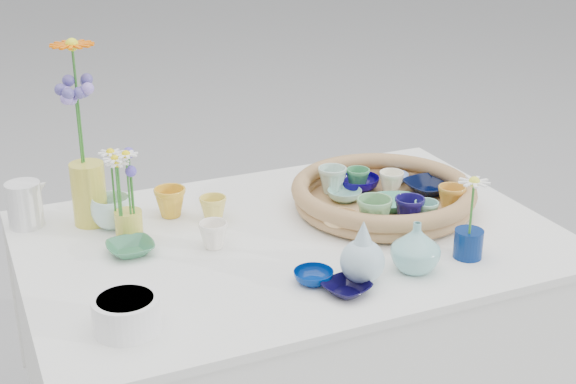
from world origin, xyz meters
name	(u,v)px	position (x,y,z in m)	size (l,w,h in m)	color
wicker_tray	(383,195)	(0.28, 0.05, 0.80)	(0.47, 0.47, 0.08)	brown
tray_ceramic_0	(358,183)	(0.27, 0.16, 0.80)	(0.11, 0.11, 0.03)	#080050
tray_ceramic_1	(429,187)	(0.43, 0.06, 0.80)	(0.13, 0.13, 0.03)	black
tray_ceramic_2	(451,198)	(0.41, -0.06, 0.82)	(0.07, 0.07, 0.06)	gold
tray_ceramic_3	(395,204)	(0.29, 0.00, 0.80)	(0.11, 0.11, 0.03)	#44A17A
tray_ceramic_4	(374,214)	(0.18, -0.08, 0.82)	(0.09, 0.09, 0.08)	#6AA26A
tray_ceramic_5	(345,195)	(0.20, 0.11, 0.80)	(0.09, 0.09, 0.03)	#86C1B0
tray_ceramic_6	(332,180)	(0.19, 0.16, 0.82)	(0.08, 0.08, 0.07)	#B1D2C1
tray_ceramic_7	(391,183)	(0.33, 0.10, 0.81)	(0.07, 0.07, 0.06)	white
tray_ceramic_8	(394,178)	(0.38, 0.16, 0.80)	(0.08, 0.08, 0.02)	#8CACE7
tray_ceramic_9	(409,211)	(0.27, -0.09, 0.82)	(0.07, 0.07, 0.07)	#150F4F
tray_ceramic_10	(341,220)	(0.11, -0.03, 0.80)	(0.09, 0.09, 0.03)	#E8B570
tray_ceramic_11	(426,212)	(0.31, -0.10, 0.81)	(0.06, 0.06, 0.06)	#80CBB1
tray_ceramic_12	(358,179)	(0.26, 0.16, 0.81)	(0.06, 0.06, 0.06)	#3B8A56
loose_ceramic_0	(170,202)	(-0.23, 0.23, 0.80)	(0.08, 0.08, 0.08)	gold
loose_ceramic_1	(213,209)	(-0.14, 0.16, 0.80)	(0.07, 0.07, 0.06)	#E3CB54
loose_ceramic_2	(131,248)	(-0.38, 0.06, 0.78)	(0.11, 0.11, 0.03)	#306F4B
loose_ceramic_3	(214,235)	(-0.19, 0.01, 0.80)	(0.07, 0.07, 0.06)	white
loose_ceramic_4	(313,277)	(-0.05, -0.23, 0.78)	(0.09, 0.09, 0.03)	navy
loose_ceramic_5	(112,212)	(-0.38, 0.22, 0.80)	(0.10, 0.10, 0.08)	silver
loose_ceramic_6	(347,288)	(-0.01, -0.30, 0.78)	(0.10, 0.10, 0.02)	black
fluted_bowl	(126,314)	(-0.46, -0.26, 0.80)	(0.13, 0.13, 0.07)	white
bud_vase_paleblue	(363,251)	(0.04, -0.27, 0.84)	(0.10, 0.10, 0.15)	#A0BFCB
bud_vase_seafoam	(416,247)	(0.18, -0.27, 0.82)	(0.11, 0.11, 0.11)	#7DBCB8
bud_vase_cobalt	(468,244)	(0.32, -0.26, 0.80)	(0.07, 0.07, 0.07)	navy
single_daisy	(472,208)	(0.31, -0.28, 0.89)	(0.08, 0.08, 0.14)	white
tall_vase_yellow	(89,194)	(-0.43, 0.26, 0.84)	(0.08, 0.08, 0.16)	gold
gerbera	(78,105)	(-0.43, 0.28, 1.07)	(0.12, 0.12, 0.31)	#F46200
hydrangea	(79,127)	(-0.43, 0.27, 1.01)	(0.07, 0.07, 0.25)	#514894
white_pitcher	(25,205)	(-0.58, 0.31, 0.82)	(0.12, 0.08, 0.11)	white
daisy_cup	(129,225)	(-0.36, 0.14, 0.80)	(0.07, 0.07, 0.07)	gold
daisy_posy	(124,178)	(-0.36, 0.14, 0.92)	(0.08, 0.08, 0.17)	white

